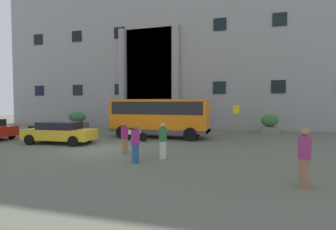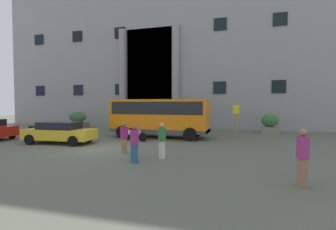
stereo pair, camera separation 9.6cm
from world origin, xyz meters
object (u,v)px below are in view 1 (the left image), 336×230
object	(u,v)px
pedestrian_child_trailing	(304,157)
bus_stop_sign	(236,117)
pedestrian_woman_dark_dress	(135,144)
orange_minibus	(160,115)
pedestrian_man_crossing	(125,138)
hedge_planter_entrance_right	(165,123)
hedge_planter_far_east	(198,122)
hedge_planter_east	(270,124)
hedge_planter_entrance_left	(77,120)
motorcycle_near_kerb	(134,134)
pedestrian_man_red_shirt	(163,141)
parked_hatchback_near	(60,132)
motorcycle_far_end	(34,131)
hedge_planter_west	(131,122)
scooter_by_planter	(70,132)

from	to	relation	value
pedestrian_child_trailing	bus_stop_sign	bearing A→B (deg)	-141.51
bus_stop_sign	pedestrian_woman_dark_dress	xyz separation A→B (m)	(-3.88, -9.58, -0.68)
orange_minibus	pedestrian_man_crossing	size ratio (longest dim) A/B	4.62
hedge_planter_entrance_right	pedestrian_man_crossing	size ratio (longest dim) A/B	1.18
bus_stop_sign	hedge_planter_far_east	distance (m)	4.96
hedge_planter_east	pedestrian_man_crossing	distance (m)	13.42
bus_stop_sign	pedestrian_child_trailing	distance (m)	11.30
hedge_planter_entrance_left	pedestrian_child_trailing	bearing A→B (deg)	-38.20
motorcycle_near_kerb	pedestrian_man_red_shirt	size ratio (longest dim) A/B	1.21
pedestrian_man_red_shirt	pedestrian_child_trailing	world-z (taller)	pedestrian_child_trailing
motorcycle_near_kerb	pedestrian_child_trailing	xyz separation A→B (m)	(8.71, -7.35, 0.43)
parked_hatchback_near	pedestrian_woman_dark_dress	bearing A→B (deg)	-32.15
pedestrian_woman_dark_dress	hedge_planter_far_east	bearing A→B (deg)	-114.41
parked_hatchback_near	motorcycle_near_kerb	world-z (taller)	parked_hatchback_near
hedge_planter_entrance_left	parked_hatchback_near	size ratio (longest dim) A/B	0.47
motorcycle_near_kerb	motorcycle_far_end	xyz separation A→B (m)	(-7.84, -0.41, -0.00)
bus_stop_sign	hedge_planter_far_east	world-z (taller)	bus_stop_sign
hedge_planter_west	pedestrian_woman_dark_dress	distance (m)	14.39
bus_stop_sign	hedge_planter_far_east	bearing A→B (deg)	134.03
hedge_planter_east	scooter_by_planter	size ratio (longest dim) A/B	0.80
orange_minibus	hedge_planter_west	size ratio (longest dim) A/B	4.04
hedge_planter_east	motorcycle_near_kerb	size ratio (longest dim) A/B	0.84
orange_minibus	hedge_planter_west	bearing A→B (deg)	132.36
parked_hatchback_near	scooter_by_planter	bearing A→B (deg)	107.80
bus_stop_sign	hedge_planter_east	distance (m)	4.11
parked_hatchback_near	motorcycle_far_end	distance (m)	4.31
hedge_planter_west	pedestrian_man_crossing	distance (m)	12.21
hedge_planter_entrance_right	hedge_planter_far_east	bearing A→B (deg)	1.18
pedestrian_man_red_shirt	motorcycle_near_kerb	bearing A→B (deg)	165.99
orange_minibus	scooter_by_planter	bearing A→B (deg)	-158.93
bus_stop_sign	hedge_planter_entrance_left	bearing A→B (deg)	168.98
hedge_planter_east	hedge_planter_entrance_right	xyz separation A→B (m)	(-9.14, 0.38, -0.12)
hedge_planter_east	scooter_by_planter	bearing A→B (deg)	-153.12
bus_stop_sign	pedestrian_child_trailing	bearing A→B (deg)	-78.70
orange_minibus	hedge_planter_east	xyz separation A→B (m)	(7.94, 4.73, -0.87)
pedestrian_woman_dark_dress	pedestrian_child_trailing	distance (m)	6.27
hedge_planter_entrance_left	pedestrian_man_crossing	bearing A→B (deg)	-45.93
hedge_planter_entrance_left	hedge_planter_far_east	world-z (taller)	same
hedge_planter_entrance_right	pedestrian_man_red_shirt	size ratio (longest dim) A/B	1.11
hedge_planter_west	scooter_by_planter	world-z (taller)	hedge_planter_west
hedge_planter_west	pedestrian_child_trailing	world-z (taller)	pedestrian_child_trailing
motorcycle_far_end	pedestrian_woman_dark_dress	bearing A→B (deg)	-26.77
bus_stop_sign	motorcycle_far_end	size ratio (longest dim) A/B	1.24
hedge_planter_entrance_left	scooter_by_planter	world-z (taller)	hedge_planter_entrance_left
hedge_planter_far_east	motorcycle_far_end	bearing A→B (deg)	-144.99
hedge_planter_east	scooter_by_planter	distance (m)	15.63
orange_minibus	hedge_planter_entrance_right	size ratio (longest dim) A/B	3.92
hedge_planter_entrance_right	scooter_by_planter	world-z (taller)	hedge_planter_entrance_right
bus_stop_sign	motorcycle_near_kerb	world-z (taller)	bus_stop_sign
orange_minibus	parked_hatchback_near	size ratio (longest dim) A/B	1.59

